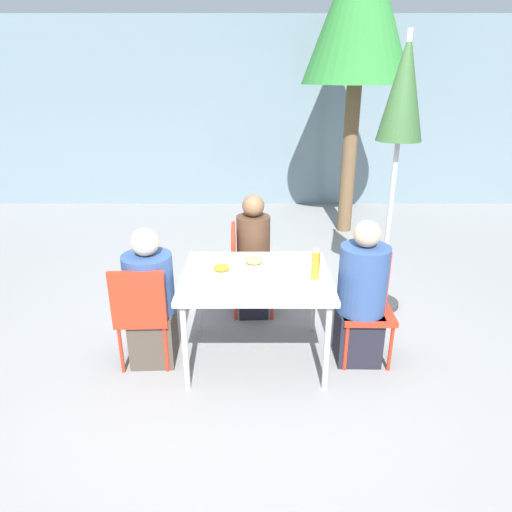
% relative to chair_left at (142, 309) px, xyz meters
% --- Properties ---
extents(ground_plane, '(24.00, 24.00, 0.00)m').
position_rel_chair_left_xyz_m(ground_plane, '(0.86, 0.11, -0.49)').
color(ground_plane, gray).
extents(building_facade, '(10.00, 0.20, 3.00)m').
position_rel_chair_left_xyz_m(building_facade, '(0.86, 4.90, 1.01)').
color(building_facade, slate).
rests_on(building_facade, ground).
extents(dining_table, '(1.13, 0.93, 0.73)m').
position_rel_chair_left_xyz_m(dining_table, '(0.86, 0.11, 0.18)').
color(dining_table, white).
rests_on(dining_table, ground).
extents(chair_left, '(0.42, 0.42, 0.85)m').
position_rel_chair_left_xyz_m(chair_left, '(0.00, 0.00, 0.00)').
color(chair_left, red).
rests_on(chair_left, ground).
extents(person_left, '(0.38, 0.38, 1.11)m').
position_rel_chair_left_xyz_m(person_left, '(0.05, 0.08, 0.02)').
color(person_left, '#473D33').
rests_on(person_left, ground).
extents(chair_right, '(0.41, 0.41, 0.85)m').
position_rel_chair_left_xyz_m(chair_right, '(1.72, 0.18, 0.00)').
color(chair_right, red).
rests_on(chair_right, ground).
extents(person_right, '(0.37, 0.37, 1.16)m').
position_rel_chair_left_xyz_m(person_right, '(1.67, 0.10, 0.05)').
color(person_right, black).
rests_on(person_right, ground).
extents(chair_far, '(0.41, 0.41, 0.85)m').
position_rel_chair_left_xyz_m(chair_far, '(0.75, 0.88, 0.00)').
color(chair_far, red).
rests_on(chair_far, ground).
extents(person_far, '(0.30, 0.30, 1.17)m').
position_rel_chair_left_xyz_m(person_far, '(0.84, 0.83, 0.06)').
color(person_far, black).
rests_on(person_far, ground).
extents(closed_umbrella, '(0.39, 0.39, 2.48)m').
position_rel_chair_left_xyz_m(closed_umbrella, '(2.09, 1.00, 1.43)').
color(closed_umbrella, '#333333').
rests_on(closed_umbrella, ground).
extents(plate_0, '(0.22, 0.22, 0.06)m').
position_rel_chair_left_xyz_m(plate_0, '(0.60, 0.16, 0.26)').
color(plate_0, white).
rests_on(plate_0, dining_table).
extents(plate_1, '(0.26, 0.26, 0.07)m').
position_rel_chair_left_xyz_m(plate_1, '(0.84, 0.30, 0.27)').
color(plate_1, white).
rests_on(plate_1, dining_table).
extents(bottle, '(0.06, 0.06, 0.23)m').
position_rel_chair_left_xyz_m(bottle, '(1.30, 0.04, 0.35)').
color(bottle, '#B7751E').
rests_on(bottle, dining_table).
extents(drinking_cup, '(0.08, 0.08, 0.09)m').
position_rel_chair_left_xyz_m(drinking_cup, '(0.99, -0.22, 0.28)').
color(drinking_cup, white).
rests_on(drinking_cup, dining_table).
extents(salad_bowl, '(0.16, 0.16, 0.05)m').
position_rel_chair_left_xyz_m(salad_bowl, '(1.21, 0.31, 0.26)').
color(salad_bowl, white).
rests_on(salad_bowl, dining_table).
extents(tree_behind_left, '(1.41, 1.41, 3.93)m').
position_rel_chair_left_xyz_m(tree_behind_left, '(2.15, 3.35, 2.44)').
color(tree_behind_left, brown).
rests_on(tree_behind_left, ground).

